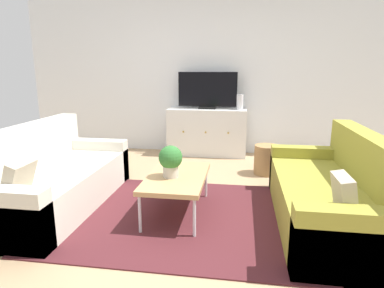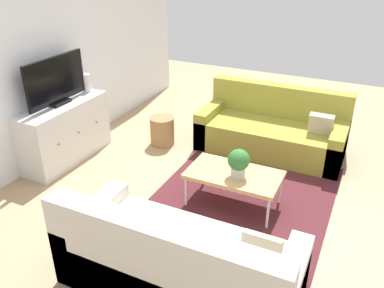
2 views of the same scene
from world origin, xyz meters
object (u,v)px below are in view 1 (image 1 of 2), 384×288
object	(u,v)px
couch_left_side	(49,181)
glass_vase	(240,102)
wicker_basket	(267,160)
couch_right_side	(337,197)
tv_console	(207,132)
potted_plant	(171,160)
flat_screen_tv	(208,91)
coffee_table	(177,178)

from	to	relation	value
couch_left_side	glass_vase	size ratio (longest dim) A/B	7.91
couch_left_side	wicker_basket	world-z (taller)	couch_left_side
couch_left_side	couch_right_side	distance (m)	2.89
tv_console	wicker_basket	world-z (taller)	tv_console
tv_console	glass_vase	size ratio (longest dim) A/B	5.31
couch_left_side	wicker_basket	size ratio (longest dim) A/B	4.77
potted_plant	glass_vase	size ratio (longest dim) A/B	1.27
couch_left_side	potted_plant	size ratio (longest dim) A/B	6.21
couch_right_side	glass_vase	world-z (taller)	glass_vase
flat_screen_tv	potted_plant	bearing A→B (deg)	-92.28
tv_console	glass_vase	bearing A→B (deg)	0.00
couch_left_side	glass_vase	xyz separation A→B (m)	(1.95, 2.37, 0.62)
couch_left_side	flat_screen_tv	distance (m)	2.90
tv_console	couch_left_side	bearing A→B (deg)	-120.89
coffee_table	potted_plant	size ratio (longest dim) A/B	3.19
tv_console	wicker_basket	xyz separation A→B (m)	(0.93, -0.92, -0.19)
couch_right_side	wicker_basket	bearing A→B (deg)	110.34
couch_right_side	wicker_basket	xyz separation A→B (m)	(-0.54, 1.45, -0.07)
couch_left_side	couch_right_side	world-z (taller)	same
coffee_table	glass_vase	xyz separation A→B (m)	(0.58, 2.36, 0.53)
flat_screen_tv	wicker_basket	world-z (taller)	flat_screen_tv
potted_plant	tv_console	xyz separation A→B (m)	(0.10, 2.41, -0.19)
couch_right_side	coffee_table	world-z (taller)	couch_right_side
potted_plant	glass_vase	distance (m)	2.51
couch_left_side	flat_screen_tv	bearing A→B (deg)	59.33
flat_screen_tv	glass_vase	xyz separation A→B (m)	(0.53, -0.02, -0.18)
couch_left_side	couch_right_side	xyz separation A→B (m)	(2.89, 0.00, 0.00)
coffee_table	couch_right_side	bearing A→B (deg)	-0.69
couch_right_side	coffee_table	bearing A→B (deg)	179.31
couch_right_side	glass_vase	bearing A→B (deg)	111.49
coffee_table	potted_plant	xyz separation A→B (m)	(-0.05, -0.06, 0.20)
coffee_table	tv_console	size ratio (longest dim) A/B	0.76
glass_vase	wicker_basket	xyz separation A→B (m)	(0.40, -0.92, -0.70)
couch_right_side	flat_screen_tv	distance (m)	2.92
potted_plant	glass_vase	world-z (taller)	glass_vase
glass_vase	tv_console	bearing A→B (deg)	-180.00
tv_console	flat_screen_tv	world-z (taller)	flat_screen_tv
potted_plant	couch_left_side	bearing A→B (deg)	178.35
couch_right_side	coffee_table	xyz separation A→B (m)	(-1.51, 0.02, 0.10)
coffee_table	flat_screen_tv	world-z (taller)	flat_screen_tv
couch_left_side	wicker_basket	xyz separation A→B (m)	(2.35, 1.45, -0.07)
couch_right_side	potted_plant	world-z (taller)	couch_right_side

